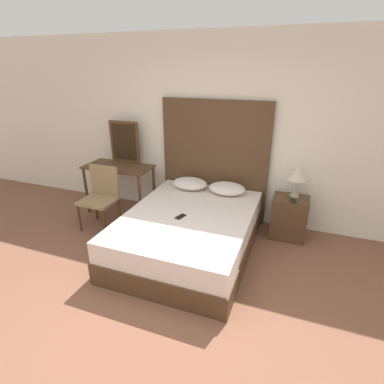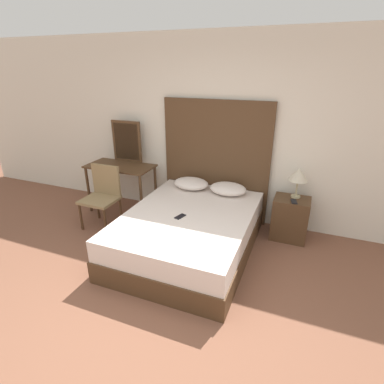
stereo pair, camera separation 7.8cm
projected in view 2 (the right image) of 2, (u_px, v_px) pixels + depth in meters
ground_plane at (140, 341)px, 2.64m from camera, size 16.00×16.00×0.00m
wall_back at (227, 132)px, 4.36m from camera, size 10.00×0.06×2.70m
bed at (189, 232)px, 3.86m from camera, size 1.55×2.07×0.53m
headboard at (215, 162)px, 4.52m from camera, size 1.63×0.05×1.81m
pillow_left at (191, 183)px, 4.50m from camera, size 0.53×0.40×0.16m
pillow_right at (228, 189)px, 4.30m from camera, size 0.53×0.40×0.16m
phone_on_bed at (180, 216)px, 3.67m from camera, size 0.11×0.16×0.01m
nightstand at (290, 219)px, 4.13m from camera, size 0.47×0.38×0.60m
table_lamp at (299, 175)px, 3.94m from camera, size 0.25×0.25×0.41m
phone_on_nightstand at (294, 201)px, 3.92m from camera, size 0.10×0.16×0.01m
vanity_desk at (121, 173)px, 4.80m from camera, size 1.07×0.54×0.78m
vanity_mirror at (127, 142)px, 4.83m from camera, size 0.52×0.03×0.66m
chair at (103, 193)px, 4.42m from camera, size 0.49×0.44×0.91m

